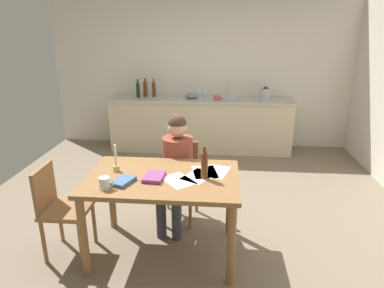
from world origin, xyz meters
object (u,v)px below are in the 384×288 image
person_seated (176,164)px  teacup_on_counter (217,98)px  dining_table (163,188)px  bottle_vinegar (145,89)px  wine_glass_by_kettle (198,90)px  book_cookery (123,181)px  stovetop_kettle (265,93)px  bottle_oil (138,90)px  sink_unit (228,97)px  coffee_mug (105,183)px  book_magazine (154,177)px  wine_glass_near_sink (205,90)px  chair_at_table (180,177)px  chair_side_empty (60,207)px  mixing_bowl (192,95)px  candlestick (116,164)px  bottle_wine_red (154,89)px  wine_bottle_on_table (204,165)px

person_seated → teacup_on_counter: (0.37, 2.23, 0.26)m
dining_table → bottle_vinegar: (-0.80, 2.96, 0.36)m
bottle_vinegar → wine_glass_by_kettle: (0.90, 0.10, -0.03)m
book_cookery → stovetop_kettle: bearing=83.8°
dining_table → bottle_oil: bearing=107.5°
bottle_oil → wine_glass_by_kettle: size_ratio=2.02×
sink_unit → coffee_mug: bearing=-107.8°
book_magazine → wine_glass_near_sink: wine_glass_near_sink is taller
book_magazine → chair_at_table: bearing=84.5°
wine_glass_by_kettle → wine_glass_near_sink: bearing=0.0°
coffee_mug → sink_unit: sink_unit is taller
chair_side_empty → mixing_bowl: 3.17m
bottle_vinegar → wine_glass_by_kettle: size_ratio=2.06×
wine_glass_by_kettle → bottle_oil: bearing=-169.6°
chair_side_empty → candlestick: candlestick is taller
bottle_oil → teacup_on_counter: bearing=-5.0°
dining_table → sink_unit: (0.60, 2.92, 0.25)m
chair_at_table → bottle_wine_red: bearing=107.3°
candlestick → bottle_wine_red: 2.93m
stovetop_kettle → wine_glass_by_kettle: 1.12m
chair_side_empty → book_cookery: chair_side_empty is taller
chair_at_table → book_magazine: (-0.13, -0.73, 0.33)m
teacup_on_counter → book_magazine: bearing=-99.7°
coffee_mug → chair_at_table: bearing=63.0°
teacup_on_counter → wine_bottle_on_table: bearing=-91.0°
dining_table → bottle_wine_red: bearing=102.4°
book_cookery → bottle_oil: 3.11m
person_seated → stovetop_kettle: person_seated is taller
stovetop_kettle → teacup_on_counter: (-0.79, -0.15, -0.05)m
book_magazine → bottle_wine_red: (-0.59, 3.05, 0.23)m
chair_side_empty → wine_bottle_on_table: wine_bottle_on_table is taller
chair_at_table → book_cookery: chair_at_table is taller
sink_unit → mixing_bowl: sink_unit is taller
coffee_mug → candlestick: bearing=92.3°
coffee_mug → bottle_oil: (-0.48, 3.16, 0.20)m
sink_unit → mixing_bowl: 0.61m
candlestick → wine_glass_by_kettle: bearing=79.8°
person_seated → bottle_wine_red: size_ratio=4.02×
sink_unit → mixing_bowl: (-0.60, -0.02, 0.03)m
book_cookery → bottle_vinegar: 3.18m
book_cookery → wine_bottle_on_table: size_ratio=0.71×
coffee_mug → wine_glass_by_kettle: (0.52, 3.35, 0.18)m
dining_table → book_cookery: size_ratio=6.43×
wine_bottle_on_table → wine_glass_by_kettle: (-0.27, 3.08, 0.10)m
mixing_bowl → bottle_vinegar: bearing=175.1°
mixing_bowl → dining_table: bearing=-90.0°
dining_table → chair_at_table: chair_at_table is taller
dining_table → wine_glass_near_sink: wine_glass_near_sink is taller
coffee_mug → wine_glass_near_sink: (0.64, 3.35, 0.18)m
chair_side_empty → mixing_bowl: size_ratio=3.97×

